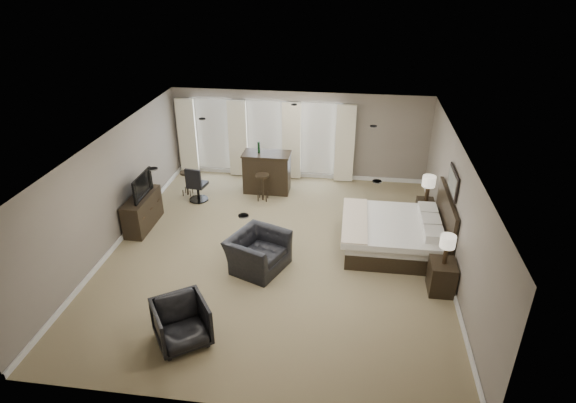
# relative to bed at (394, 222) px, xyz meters

# --- Properties ---
(room) EXTENTS (7.60, 8.60, 2.64)m
(room) POSITION_rel_bed_xyz_m (-2.58, -0.51, 0.59)
(room) COLOR #877855
(room) RESTS_ON ground
(window_bay) EXTENTS (5.25, 0.20, 2.30)m
(window_bay) POSITION_rel_bed_xyz_m (-3.58, 3.60, 0.50)
(window_bay) COLOR silver
(window_bay) RESTS_ON room
(bed) EXTENTS (2.22, 2.12, 1.41)m
(bed) POSITION_rel_bed_xyz_m (0.00, 0.00, 0.00)
(bed) COLOR silver
(bed) RESTS_ON ground
(nightstand_near) EXTENTS (0.50, 0.61, 0.66)m
(nightstand_near) POSITION_rel_bed_xyz_m (0.89, -1.45, -0.38)
(nightstand_near) COLOR black
(nightstand_near) RESTS_ON ground
(nightstand_far) EXTENTS (0.42, 0.51, 0.56)m
(nightstand_far) POSITION_rel_bed_xyz_m (0.89, 1.45, -0.43)
(nightstand_far) COLOR black
(nightstand_far) RESTS_ON ground
(lamp_near) EXTENTS (0.30, 0.30, 0.62)m
(lamp_near) POSITION_rel_bed_xyz_m (0.89, -1.45, 0.26)
(lamp_near) COLOR beige
(lamp_near) RESTS_ON nightstand_near
(lamp_far) EXTENTS (0.32, 0.32, 0.67)m
(lamp_far) POSITION_rel_bed_xyz_m (0.89, 1.45, 0.19)
(lamp_far) COLOR beige
(lamp_far) RESTS_ON nightstand_far
(wall_art) EXTENTS (0.04, 0.96, 0.56)m
(wall_art) POSITION_rel_bed_xyz_m (1.12, 0.00, 1.04)
(wall_art) COLOR slate
(wall_art) RESTS_ON room
(dresser) EXTENTS (0.46, 1.43, 0.83)m
(dresser) POSITION_rel_bed_xyz_m (-6.03, 0.20, -0.29)
(dresser) COLOR black
(dresser) RESTS_ON ground
(tv) EXTENTS (0.59, 1.02, 0.13)m
(tv) POSITION_rel_bed_xyz_m (-6.03, 0.20, 0.19)
(tv) COLOR black
(tv) RESTS_ON dresser
(armchair_near) EXTENTS (1.18, 1.40, 1.04)m
(armchair_near) POSITION_rel_bed_xyz_m (-2.88, -1.15, -0.18)
(armchair_near) COLOR black
(armchair_near) RESTS_ON ground
(armchair_far) EXTENTS (1.18, 1.16, 0.89)m
(armchair_far) POSITION_rel_bed_xyz_m (-3.75, -3.54, -0.26)
(armchair_far) COLOR black
(armchair_far) RESTS_ON ground
(bar_counter) EXTENTS (1.33, 0.69, 1.16)m
(bar_counter) POSITION_rel_bed_xyz_m (-3.35, 2.61, -0.13)
(bar_counter) COLOR black
(bar_counter) RESTS_ON ground
(bar_stool_left) EXTENTS (0.37, 0.37, 0.70)m
(bar_stool_left) POSITION_rel_bed_xyz_m (-5.52, 2.06, -0.36)
(bar_stool_left) COLOR black
(bar_stool_left) RESTS_ON ground
(bar_stool_right) EXTENTS (0.47, 0.47, 0.76)m
(bar_stool_right) POSITION_rel_bed_xyz_m (-3.37, 2.03, -0.32)
(bar_stool_right) COLOR black
(bar_stool_right) RESTS_ON ground
(desk_chair) EXTENTS (0.59, 0.59, 1.01)m
(desk_chair) POSITION_rel_bed_xyz_m (-5.12, 1.76, -0.20)
(desk_chair) COLOR black
(desk_chair) RESTS_ON ground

